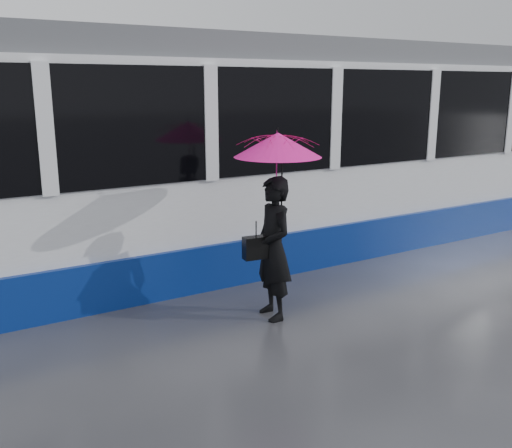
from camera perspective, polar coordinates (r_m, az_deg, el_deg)
ground at (r=6.39m, az=-4.95°, el=-11.07°), size 90.00×90.00×0.00m
rails at (r=8.55m, az=-12.47°, el=-4.77°), size 34.00×1.51×0.02m
tram at (r=7.99m, az=-18.24°, el=5.58°), size 26.00×2.56×3.35m
woman at (r=6.58m, az=1.74°, el=-2.47°), size 0.47×0.66×1.68m
umbrella at (r=6.41m, az=2.18°, el=6.21°), size 1.10×1.10×1.13m
handbag at (r=6.48m, az=0.01°, el=-2.36°), size 0.31×0.17×0.44m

